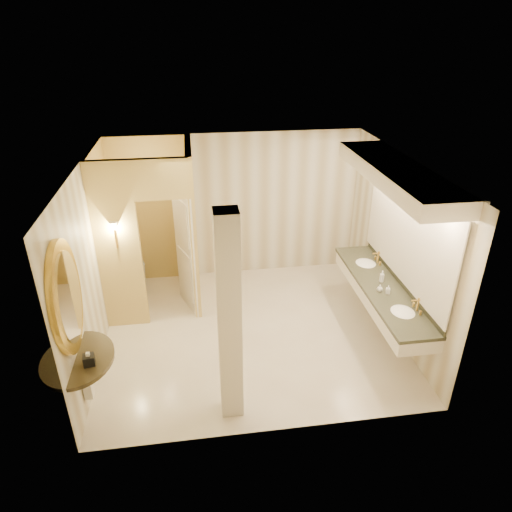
{
  "coord_description": "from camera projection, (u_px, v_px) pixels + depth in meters",
  "views": [
    {
      "loc": [
        -0.76,
        -5.85,
        4.37
      ],
      "look_at": [
        0.11,
        0.2,
        1.23
      ],
      "focal_mm": 32.0,
      "sensor_mm": 36.0,
      "label": 1
    }
  ],
  "objects": [
    {
      "name": "wall_right",
      "position": [
        397.0,
        246.0,
        6.91
      ],
      "size": [
        0.02,
        4.0,
        2.7
      ],
      "primitive_type": "cube",
      "color": "beige",
      "rests_on": "floor"
    },
    {
      "name": "soap_bottle_b",
      "position": [
        380.0,
        288.0,
        6.63
      ],
      "size": [
        0.09,
        0.09,
        0.11
      ],
      "primitive_type": "imported",
      "rotation": [
        0.0,
        0.0,
        -0.03
      ],
      "color": "silver",
      "rests_on": "vanity"
    },
    {
      "name": "pillar",
      "position": [
        229.0,
        321.0,
        5.18
      ],
      "size": [
        0.27,
        0.27,
        2.7
      ],
      "primitive_type": "cube",
      "color": "white",
      "rests_on": "floor"
    },
    {
      "name": "wall_back",
      "position": [
        236.0,
        207.0,
        8.39
      ],
      "size": [
        4.5,
        0.02,
        2.7
      ],
      "primitive_type": "cube",
      "color": "beige",
      "rests_on": "floor"
    },
    {
      "name": "soap_bottle_a",
      "position": [
        388.0,
        290.0,
        6.57
      ],
      "size": [
        0.07,
        0.07,
        0.12
      ],
      "primitive_type": "imported",
      "rotation": [
        0.0,
        0.0,
        -0.35
      ],
      "color": "beige",
      "rests_on": "vanity"
    },
    {
      "name": "wall_front",
      "position": [
        275.0,
        340.0,
        4.87
      ],
      "size": [
        4.5,
        0.02,
        2.7
      ],
      "primitive_type": "cube",
      "color": "beige",
      "rests_on": "floor"
    },
    {
      "name": "console_shelf",
      "position": [
        72.0,
        324.0,
        5.12
      ],
      "size": [
        1.04,
        1.04,
        1.97
      ],
      "color": "black",
      "rests_on": "floor"
    },
    {
      "name": "toilet_closet",
      "position": [
        173.0,
        231.0,
        7.32
      ],
      "size": [
        1.5,
        1.55,
        2.7
      ],
      "color": "#F3D47F",
      "rests_on": "floor"
    },
    {
      "name": "vanity",
      "position": [
        391.0,
        239.0,
        6.46
      ],
      "size": [
        0.75,
        2.81,
        2.09
      ],
      "color": "white",
      "rests_on": "floor"
    },
    {
      "name": "ceiling",
      "position": [
        250.0,
        165.0,
        6.01
      ],
      "size": [
        4.5,
        4.5,
        0.0
      ],
      "primitive_type": "plane",
      "rotation": [
        3.14,
        0.0,
        0.0
      ],
      "color": "white",
      "rests_on": "wall_back"
    },
    {
      "name": "toilet",
      "position": [
        132.0,
        274.0,
        8.14
      ],
      "size": [
        0.58,
        0.8,
        0.73
      ],
      "primitive_type": "imported",
      "rotation": [
        0.0,
        0.0,
        3.41
      ],
      "color": "white",
      "rests_on": "floor"
    },
    {
      "name": "wall_left",
      "position": [
        90.0,
        266.0,
        6.34
      ],
      "size": [
        0.02,
        4.0,
        2.7
      ],
      "primitive_type": "cube",
      "color": "beige",
      "rests_on": "floor"
    },
    {
      "name": "soap_bottle_c",
      "position": [
        382.0,
        276.0,
        6.85
      ],
      "size": [
        0.09,
        0.09,
        0.19
      ],
      "primitive_type": "imported",
      "rotation": [
        0.0,
        0.0,
        -0.2
      ],
      "color": "#C6B28C",
      "rests_on": "vanity"
    },
    {
      "name": "tissue_box",
      "position": [
        89.0,
        360.0,
        5.21
      ],
      "size": [
        0.14,
        0.14,
        0.12
      ],
      "primitive_type": "cube",
      "rotation": [
        0.0,
        0.0,
        0.17
      ],
      "color": "black",
      "rests_on": "console_shelf"
    },
    {
      "name": "wall_sconce",
      "position": [
        114.0,
        227.0,
        6.59
      ],
      "size": [
        0.14,
        0.14,
        0.42
      ],
      "color": "gold",
      "rests_on": "toilet_closet"
    },
    {
      "name": "floor",
      "position": [
        251.0,
        331.0,
        7.24
      ],
      "size": [
        4.5,
        4.5,
        0.0
      ],
      "primitive_type": "plane",
      "color": "#EFE3CE",
      "rests_on": "ground"
    }
  ]
}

